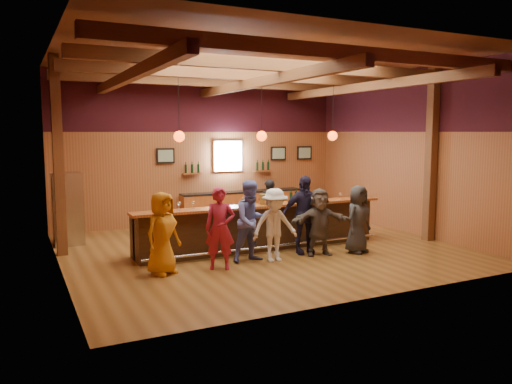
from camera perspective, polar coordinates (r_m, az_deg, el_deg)
room at (r=11.79m, az=0.52°, el=8.89°), size 9.04×9.00×4.52m
bar_counter at (r=12.09m, az=0.38°, el=-3.97°), size 6.30×1.07×1.11m
back_bar_cabinet at (r=15.78m, az=-1.55°, el=-1.59°), size 4.00×0.52×0.95m
window at (r=15.67m, az=-3.24°, el=4.12°), size 0.95×0.09×0.95m
framed_pictures at (r=16.02m, az=-0.36°, el=4.37°), size 5.35×0.05×0.45m
wine_shelves at (r=15.64m, az=-3.14°, el=2.54°), size 3.00×0.18×0.30m
pendant_lights at (r=11.74m, az=0.65°, el=6.44°), size 4.24×0.24×1.37m
stainless_fridge at (r=13.27m, az=-20.72°, el=-1.79°), size 0.70×0.70×1.80m
customer_orange at (r=9.99m, az=-10.65°, el=-4.66°), size 0.95×0.84×1.64m
customer_redvest at (r=10.21m, az=-4.14°, el=-4.15°), size 0.73×0.63×1.69m
customer_denim at (r=10.78m, az=-0.47°, el=-3.34°), size 0.90×0.73×1.77m
customer_white at (r=10.80m, az=2.14°, el=-3.80°), size 1.06×0.65×1.59m
customer_navy at (r=11.54m, az=5.48°, el=-2.59°), size 1.12×0.61×1.81m
customer_brown at (r=11.42m, az=7.28°, el=-3.42°), size 1.49×0.75×1.53m
customer_dark at (r=11.81m, az=11.55°, el=-3.06°), size 0.89×0.74×1.57m
bartender at (r=13.35m, az=1.45°, el=-1.85°), size 0.61×0.45×1.54m
ice_bucket at (r=11.68m, az=0.93°, el=-0.83°), size 0.22×0.22×0.24m
bottle_a at (r=12.10m, az=4.02°, el=-0.58°), size 0.07×0.07×0.31m
bottle_b at (r=12.27m, az=4.62°, el=-0.48°), size 0.07×0.07×0.31m
glass_a at (r=10.73m, az=-10.70°, el=-1.57°), size 0.08×0.08×0.19m
glass_b at (r=10.92m, az=-8.78°, el=-1.38°), size 0.08×0.08×0.19m
glass_c at (r=11.06m, az=-7.19°, el=-1.30°), size 0.08×0.08×0.18m
glass_d at (r=11.15m, az=-4.18°, el=-1.18°), size 0.08×0.08×0.18m
glass_e at (r=11.43m, az=-1.42°, el=-0.89°), size 0.09×0.09×0.20m
glass_f at (r=12.10m, az=5.37°, el=-0.57°), size 0.08×0.08×0.17m
glass_g at (r=12.46m, az=7.66°, el=-0.44°), size 0.07×0.07×0.16m
glass_h at (r=12.84m, az=9.59°, el=-0.26°), size 0.07×0.07×0.16m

